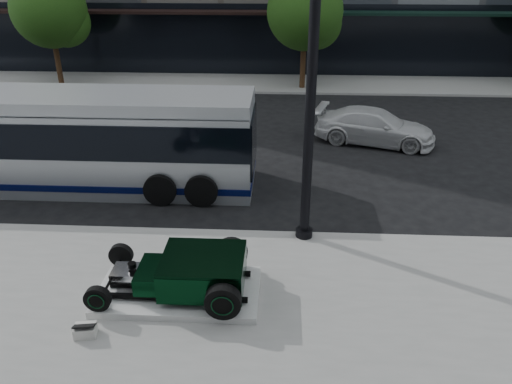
# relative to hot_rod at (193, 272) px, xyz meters

# --- Properties ---
(ground) EXTENTS (120.00, 120.00, 0.00)m
(ground) POSITION_rel_hot_rod_xyz_m (1.80, 4.74, -0.70)
(ground) COLOR black
(ground) RESTS_ON ground
(sidewalk_far) EXTENTS (70.00, 4.00, 0.12)m
(sidewalk_far) POSITION_rel_hot_rod_xyz_m (1.80, 18.74, -0.64)
(sidewalk_far) COLOR gray
(sidewalk_far) RESTS_ON ground
(street_trees) EXTENTS (29.80, 3.80, 5.70)m
(street_trees) POSITION_rel_hot_rod_xyz_m (2.94, 17.81, 3.07)
(street_trees) COLOR black
(street_trees) RESTS_ON sidewalk_far
(display_plinth) EXTENTS (3.40, 1.80, 0.15)m
(display_plinth) POSITION_rel_hot_rod_xyz_m (-0.33, 0.00, -0.50)
(display_plinth) COLOR silver
(display_plinth) RESTS_ON sidewalk_near
(hot_rod) EXTENTS (3.22, 2.00, 0.81)m
(hot_rod) POSITION_rel_hot_rod_xyz_m (0.00, 0.00, 0.00)
(hot_rod) COLOR black
(hot_rod) RESTS_ON display_plinth
(info_plaque) EXTENTS (0.44, 0.36, 0.31)m
(info_plaque) POSITION_rel_hot_rod_xyz_m (-1.87, -1.35, -0.45)
(info_plaque) COLOR silver
(info_plaque) RESTS_ON sidewalk_near
(lamppost) EXTENTS (0.43, 0.43, 7.86)m
(lamppost) POSITION_rel_hot_rod_xyz_m (2.41, 2.54, 3.05)
(lamppost) COLOR black
(lamppost) RESTS_ON sidewalk_near
(transit_bus) EXTENTS (12.12, 2.88, 2.92)m
(transit_bus) POSITION_rel_hot_rod_xyz_m (-5.08, 5.60, 0.79)
(transit_bus) COLOR #B3B7BD
(transit_bus) RESTS_ON ground
(white_sedan) EXTENTS (4.82, 3.00, 1.30)m
(white_sedan) POSITION_rel_hot_rod_xyz_m (5.31, 9.84, -0.05)
(white_sedan) COLOR silver
(white_sedan) RESTS_ON ground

